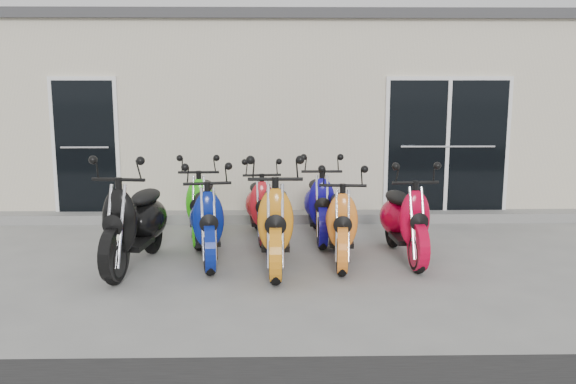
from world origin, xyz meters
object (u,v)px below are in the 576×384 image
Objects in this scene: scooter_back_blue at (320,195)px; scooter_front_black at (134,210)px; scooter_back_green at (202,195)px; scooter_front_red at (405,209)px; scooter_front_blue at (207,210)px; scooter_front_orange_a at (275,209)px; scooter_front_orange_b at (342,211)px; scooter_back_red at (260,197)px.

scooter_front_black is at bearing -150.48° from scooter_back_blue.
scooter_back_blue is (1.68, -0.01, 0.00)m from scooter_back_green.
scooter_front_red is at bearing -22.47° from scooter_back_green.
scooter_front_blue is at bearing 176.28° from scooter_front_red.
scooter_back_green is at bearing 154.47° from scooter_front_red.
scooter_front_orange_a reaches higher than scooter_front_red.
scooter_front_orange_b is (2.55, 0.19, -0.07)m from scooter_front_black.
scooter_front_orange_a is 0.86m from scooter_front_orange_b.
scooter_front_black reaches higher than scooter_back_blue.
scooter_back_red is (-1.05, 1.19, -0.04)m from scooter_front_orange_b.
scooter_back_green is (-2.70, 1.05, -0.02)m from scooter_front_red.
scooter_front_red reaches higher than scooter_back_red.
scooter_front_red is 1.08× the size of scooter_back_red.
scooter_front_orange_a is at bearing -160.59° from scooter_front_orange_b.
scooter_front_black is 1.00× the size of scooter_front_orange_a.
scooter_front_red is 1.02× the size of scooter_back_blue.
scooter_back_green is at bearing 91.03° from scooter_front_blue.
scooter_front_black is at bearing -117.97° from scooter_back_green.
scooter_front_orange_b is 1.07× the size of scooter_back_red.
scooter_back_green is (-0.18, 1.08, -0.02)m from scooter_front_blue.
scooter_back_green is 0.83m from scooter_back_red.
scooter_back_red is 0.86m from scooter_back_blue.
scooter_front_orange_a is 1.13× the size of scooter_back_blue.
scooter_front_black is at bearing -142.77° from scooter_back_red.
scooter_back_red is at bearing 51.38° from scooter_front_blue.
scooter_front_orange_a is 1.19× the size of scooter_back_red.
scooter_front_orange_a is 1.12× the size of scooter_front_orange_b.
scooter_front_black is 1.10× the size of scooter_front_red.
scooter_back_green is (-1.05, 1.37, -0.09)m from scooter_front_orange_a.
scooter_front_black is 1.19× the size of scooter_back_red.
scooter_front_black is at bearing -171.16° from scooter_front_orange_b.
scooter_front_orange_a is (0.87, -0.29, 0.07)m from scooter_front_blue.
scooter_front_red is at bearing 10.96° from scooter_front_orange_a.
scooter_back_green is (0.67, 1.34, -0.08)m from scooter_front_black.
scooter_back_blue is (-1.02, 1.04, -0.01)m from scooter_front_red.
scooter_back_green is at bearing 153.20° from scooter_front_orange_b.
scooter_back_green reaches higher than scooter_back_red.
scooter_back_red is (0.65, 1.12, -0.05)m from scooter_front_blue.
scooter_front_blue is 0.91× the size of scooter_front_orange_a.
scooter_back_red is at bearing 136.00° from scooter_front_orange_b.
scooter_front_blue is at bearing -144.56° from scooter_back_blue.
scooter_back_green is 1.05× the size of scooter_back_red.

